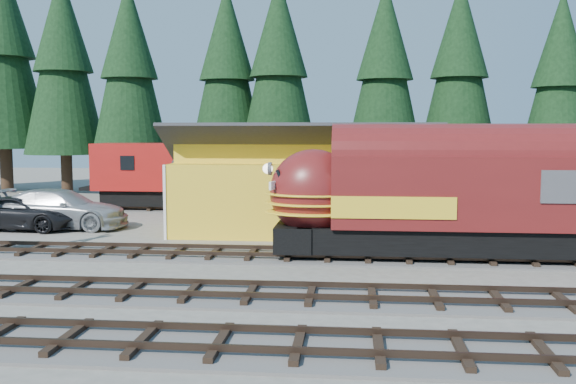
# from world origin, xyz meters

# --- Properties ---
(ground) EXTENTS (120.00, 120.00, 0.00)m
(ground) POSITION_xyz_m (0.00, 0.00, 0.00)
(ground) COLOR #6B665B
(ground) RESTS_ON ground
(track_siding) EXTENTS (68.00, 3.20, 0.33)m
(track_siding) POSITION_xyz_m (10.00, 4.00, 0.06)
(track_siding) COLOR #4C4947
(track_siding) RESTS_ON ground
(track_spur) EXTENTS (32.00, 3.20, 0.33)m
(track_spur) POSITION_xyz_m (-10.00, 18.00, 0.06)
(track_spur) COLOR #4C4947
(track_spur) RESTS_ON ground
(depot) EXTENTS (12.80, 7.00, 5.30)m
(depot) POSITION_xyz_m (-0.00, 10.50, 2.96)
(depot) COLOR gold
(depot) RESTS_ON ground
(conifer_backdrop) EXTENTS (80.42, 21.81, 16.95)m
(conifer_backdrop) POSITION_xyz_m (4.01, 24.94, 9.74)
(conifer_backdrop) COLOR black
(conifer_backdrop) RESTS_ON ground
(locomotive) EXTENTS (14.34, 2.85, 3.90)m
(locomotive) POSITION_xyz_m (5.97, 4.00, 2.31)
(locomotive) COLOR black
(locomotive) RESTS_ON ground
(caboose) EXTENTS (9.51, 2.76, 4.94)m
(caboose) POSITION_xyz_m (-8.55, 18.00, 2.47)
(caboose) COLOR black
(caboose) RESTS_ON ground
(pickup_truck_a) EXTENTS (6.08, 3.00, 1.66)m
(pickup_truck_a) POSITION_xyz_m (-13.90, 9.76, 0.83)
(pickup_truck_a) COLOR black
(pickup_truck_a) RESTS_ON ground
(pickup_truck_b) EXTENTS (6.86, 2.87, 1.98)m
(pickup_truck_b) POSITION_xyz_m (-12.24, 10.27, 0.99)
(pickup_truck_b) COLOR #A2A5A9
(pickup_truck_b) RESTS_ON ground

